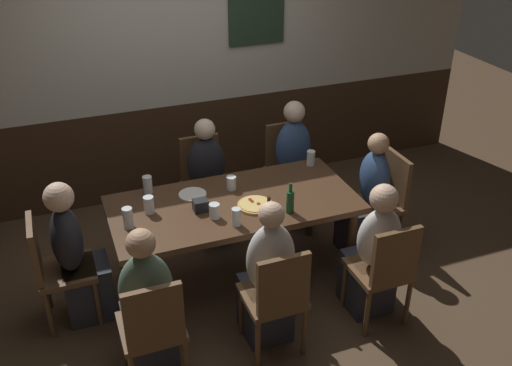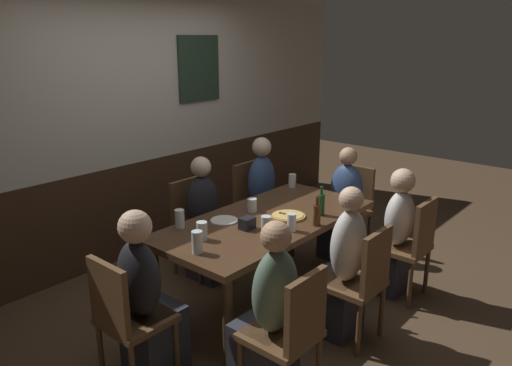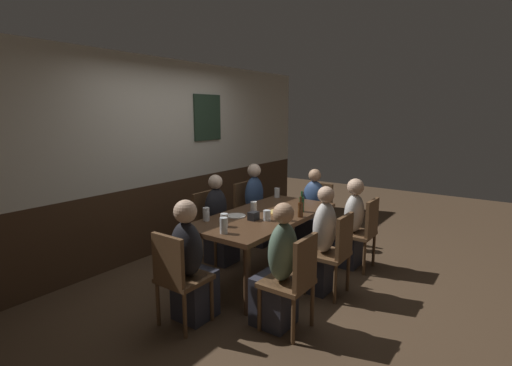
% 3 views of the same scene
% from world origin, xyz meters
% --- Properties ---
extents(ground_plane, '(12.00, 12.00, 0.00)m').
position_xyz_m(ground_plane, '(0.00, 0.00, 0.00)').
color(ground_plane, '#4C3826').
extents(wall_back, '(6.40, 0.13, 2.60)m').
position_xyz_m(wall_back, '(0.01, 1.65, 1.30)').
color(wall_back, '#3D2819').
rests_on(wall_back, ground_plane).
extents(dining_table, '(1.90, 0.90, 0.74)m').
position_xyz_m(dining_table, '(0.00, 0.00, 0.66)').
color(dining_table, '#472D1C').
rests_on(dining_table, ground_plane).
extents(chair_head_west, '(0.40, 0.40, 0.88)m').
position_xyz_m(chair_head_west, '(-1.36, 0.00, 0.50)').
color(chair_head_west, brown).
rests_on(chair_head_west, ground_plane).
extents(chair_left_near, '(0.40, 0.40, 0.88)m').
position_xyz_m(chair_left_near, '(-0.83, -0.87, 0.50)').
color(chair_left_near, brown).
rests_on(chair_left_near, ground_plane).
extents(chair_right_near, '(0.40, 0.40, 0.88)m').
position_xyz_m(chair_right_near, '(0.83, -0.87, 0.50)').
color(chair_right_near, brown).
rests_on(chair_right_near, ground_plane).
extents(chair_mid_near, '(0.40, 0.40, 0.88)m').
position_xyz_m(chair_mid_near, '(0.00, -0.87, 0.50)').
color(chair_mid_near, brown).
rests_on(chair_mid_near, ground_plane).
extents(chair_mid_far, '(0.40, 0.40, 0.88)m').
position_xyz_m(chair_mid_far, '(0.00, 0.87, 0.50)').
color(chair_mid_far, brown).
rests_on(chair_mid_far, ground_plane).
extents(chair_head_east, '(0.40, 0.40, 0.88)m').
position_xyz_m(chair_head_east, '(1.36, 0.00, 0.50)').
color(chair_head_east, brown).
rests_on(chair_head_east, ground_plane).
extents(chair_right_far, '(0.40, 0.40, 0.88)m').
position_xyz_m(chair_right_far, '(0.83, 0.87, 0.50)').
color(chair_right_far, brown).
rests_on(chair_right_far, ground_plane).
extents(person_head_west, '(0.37, 0.34, 1.15)m').
position_xyz_m(person_head_west, '(-1.20, 0.00, 0.49)').
color(person_head_west, '#2D2D38').
rests_on(person_head_west, ground_plane).
extents(person_left_near, '(0.34, 0.37, 1.14)m').
position_xyz_m(person_left_near, '(-0.83, -0.71, 0.48)').
color(person_left_near, '#2D2D38').
rests_on(person_left_near, ground_plane).
extents(person_right_near, '(0.34, 0.37, 1.11)m').
position_xyz_m(person_right_near, '(0.83, -0.70, 0.47)').
color(person_right_near, '#2D2D38').
rests_on(person_right_near, ground_plane).
extents(person_mid_near, '(0.34, 0.37, 1.15)m').
position_xyz_m(person_mid_near, '(0.00, -0.71, 0.48)').
color(person_mid_near, '#2D2D38').
rests_on(person_mid_near, ground_plane).
extents(person_mid_far, '(0.34, 0.37, 1.13)m').
position_xyz_m(person_mid_far, '(-0.00, 0.70, 0.47)').
color(person_mid_far, '#2D2D38').
rests_on(person_mid_far, ground_plane).
extents(person_head_east, '(0.37, 0.34, 1.11)m').
position_xyz_m(person_head_east, '(1.20, 0.00, 0.46)').
color(person_head_east, '#2D2D38').
rests_on(person_head_east, ground_plane).
extents(person_right_far, '(0.34, 0.37, 1.17)m').
position_xyz_m(person_right_far, '(0.83, 0.71, 0.50)').
color(person_right_far, '#2D2D38').
rests_on(person_right_far, ground_plane).
extents(pizza, '(0.27, 0.27, 0.03)m').
position_xyz_m(pizza, '(0.13, -0.12, 0.75)').
color(pizza, tan).
rests_on(pizza, dining_table).
extents(beer_glass_half, '(0.08, 0.08, 0.11)m').
position_xyz_m(beer_glass_half, '(-0.21, -0.16, 0.79)').
color(beer_glass_half, silver).
rests_on(beer_glass_half, dining_table).
extents(pint_glass_stout, '(0.08, 0.08, 0.13)m').
position_xyz_m(pint_glass_stout, '(-0.64, 0.07, 0.80)').
color(pint_glass_stout, silver).
rests_on(pint_glass_stout, dining_table).
extents(tumbler_short, '(0.07, 0.07, 0.14)m').
position_xyz_m(tumbler_short, '(-0.59, 0.37, 0.81)').
color(tumbler_short, silver).
rests_on(tumbler_short, dining_table).
extents(beer_glass_tall, '(0.07, 0.07, 0.13)m').
position_xyz_m(beer_glass_tall, '(0.82, 0.35, 0.80)').
color(beer_glass_tall, silver).
rests_on(beer_glass_tall, dining_table).
extents(pint_glass_amber, '(0.07, 0.07, 0.14)m').
position_xyz_m(pint_glass_amber, '(-0.09, -0.31, 0.80)').
color(pint_glass_amber, silver).
rests_on(pint_glass_amber, dining_table).
extents(highball_clear, '(0.08, 0.08, 0.11)m').
position_xyz_m(highball_clear, '(0.05, 0.19, 0.79)').
color(highball_clear, silver).
rests_on(highball_clear, dining_table).
extents(pint_glass_pale, '(0.07, 0.07, 0.16)m').
position_xyz_m(pint_glass_pale, '(-0.82, -0.07, 0.81)').
color(pint_glass_pale, silver).
rests_on(pint_glass_pale, dining_table).
extents(beer_bottle_green, '(0.06, 0.06, 0.25)m').
position_xyz_m(beer_bottle_green, '(0.34, -0.29, 0.84)').
color(beer_bottle_green, '#194723').
rests_on(beer_bottle_green, dining_table).
extents(beer_bottle_brown, '(0.06, 0.06, 0.23)m').
position_xyz_m(beer_bottle_brown, '(0.13, -0.39, 0.83)').
color(beer_bottle_brown, '#42230F').
rests_on(beer_bottle_brown, dining_table).
extents(plate_white_large, '(0.22, 0.22, 0.01)m').
position_xyz_m(plate_white_large, '(-0.27, 0.21, 0.75)').
color(plate_white_large, white).
rests_on(plate_white_large, dining_table).
extents(condiment_caddy, '(0.11, 0.09, 0.09)m').
position_xyz_m(condiment_caddy, '(-0.27, -0.03, 0.79)').
color(condiment_caddy, black).
rests_on(condiment_caddy, dining_table).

